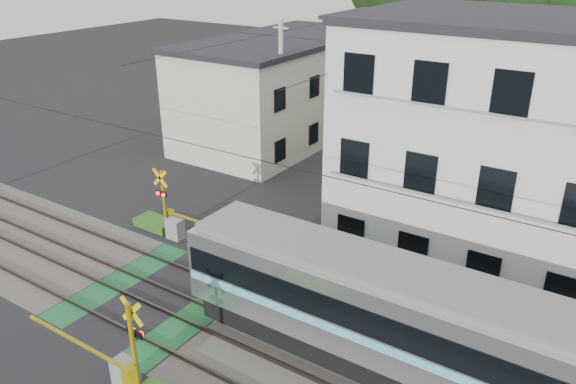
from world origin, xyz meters
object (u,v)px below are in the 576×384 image
Objects in this scene: crossing_signal_far at (174,222)px; pedestrian at (420,112)px; apartment_block at (492,143)px; crossing_signal_near at (125,369)px.

pedestrian is (2.45, 21.79, 0.09)m from crossing_signal_far.
apartment_block reaches higher than pedestrian.
pedestrian is (-2.73, 29.10, 0.09)m from crossing_signal_near.
crossing_signal_far is 21.93m from pedestrian.
apartment_block is at bearing 27.78° from crossing_signal_far.
crossing_signal_near is 14.95m from apartment_block.
apartment_block is at bearing 65.78° from crossing_signal_near.
apartment_block is 6.35× the size of pedestrian.
pedestrian is at bearing 95.35° from crossing_signal_near.
apartment_block reaches higher than crossing_signal_far.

